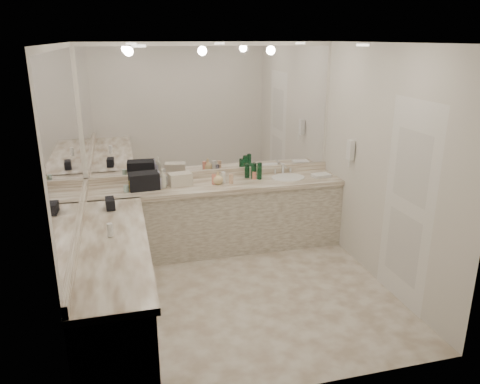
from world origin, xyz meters
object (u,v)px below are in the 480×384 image
object	(u,v)px
sink	(288,178)
cream_cosmetic_case	(180,179)
wall_phone	(350,150)
soap_bottle_b	(159,180)
soap_bottle_c	(218,178)
hand_towel	(321,175)
black_toiletry_bag	(144,181)
soap_bottle_a	(163,179)

from	to	relation	value
sink	cream_cosmetic_case	size ratio (longest dim) A/B	1.60
wall_phone	soap_bottle_b	bearing A→B (deg)	167.85
cream_cosmetic_case	soap_bottle_c	bearing A→B (deg)	-18.65
sink	soap_bottle_b	world-z (taller)	soap_bottle_b
wall_phone	soap_bottle_c	size ratio (longest dim) A/B	1.46
soap_bottle_b	soap_bottle_c	distance (m)	0.73
sink	hand_towel	xyz separation A→B (m)	(0.43, -0.07, 0.02)
cream_cosmetic_case	soap_bottle_b	world-z (taller)	soap_bottle_b
black_toiletry_bag	hand_towel	bearing A→B (deg)	-1.71
sink	soap_bottle_c	size ratio (longest dim) A/B	2.68
cream_cosmetic_case	hand_towel	world-z (taller)	cream_cosmetic_case
cream_cosmetic_case	soap_bottle_b	distance (m)	0.27
wall_phone	hand_towel	size ratio (longest dim) A/B	1.06
soap_bottle_b	cream_cosmetic_case	bearing A→B (deg)	9.29
soap_bottle_c	soap_bottle_a	bearing A→B (deg)	178.11
sink	black_toiletry_bag	bearing A→B (deg)	-179.82
sink	soap_bottle_c	xyz separation A→B (m)	(-0.95, -0.04, 0.09)
soap_bottle_c	black_toiletry_bag	bearing A→B (deg)	177.57
black_toiletry_bag	soap_bottle_b	world-z (taller)	soap_bottle_b
hand_towel	soap_bottle_b	bearing A→B (deg)	178.25
sink	soap_bottle_b	bearing A→B (deg)	-179.67
soap_bottle_c	hand_towel	bearing A→B (deg)	-1.24
sink	cream_cosmetic_case	world-z (taller)	cream_cosmetic_case
soap_bottle_a	soap_bottle_b	distance (m)	0.05
sink	wall_phone	xyz separation A→B (m)	(0.61, -0.50, 0.46)
sink	hand_towel	world-z (taller)	hand_towel
cream_cosmetic_case	black_toiletry_bag	bearing A→B (deg)	175.96
hand_towel	soap_bottle_a	bearing A→B (deg)	178.55
wall_phone	soap_bottle_b	distance (m)	2.36
wall_phone	black_toiletry_bag	distance (m)	2.53
sink	soap_bottle_b	xyz separation A→B (m)	(-1.67, -0.01, 0.11)
sink	soap_bottle_a	bearing A→B (deg)	-179.24
sink	soap_bottle_b	distance (m)	1.68
black_toiletry_bag	wall_phone	bearing A→B (deg)	-11.38
black_toiletry_bag	cream_cosmetic_case	xyz separation A→B (m)	(0.44, 0.04, -0.02)
soap_bottle_a	soap_bottle_c	xyz separation A→B (m)	(0.68, -0.02, -0.03)
black_toiletry_bag	soap_bottle_a	bearing A→B (deg)	-4.08
black_toiletry_bag	soap_bottle_c	xyz separation A→B (m)	(0.90, -0.04, -0.02)
black_toiletry_bag	cream_cosmetic_case	distance (m)	0.45
sink	black_toiletry_bag	world-z (taller)	black_toiletry_bag
cream_cosmetic_case	soap_bottle_b	bearing A→B (deg)	-179.80
wall_phone	sink	bearing A→B (deg)	140.43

